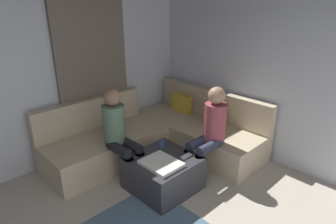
# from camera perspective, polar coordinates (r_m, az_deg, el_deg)

# --- Properties ---
(curtain_panel) EXTENTS (0.06, 1.10, 2.50)m
(curtain_panel) POSITION_cam_1_polar(r_m,az_deg,el_deg) (4.31, -14.66, 8.08)
(curtain_panel) COLOR #726659
(curtain_panel) RESTS_ON ground_plane
(sectional_couch) EXTENTS (2.10, 2.55, 0.87)m
(sectional_couch) POSITION_cam_1_polar(r_m,az_deg,el_deg) (4.37, -1.79, -4.57)
(sectional_couch) COLOR #C6B593
(sectional_couch) RESTS_ON ground_plane
(ottoman) EXTENTS (0.76, 0.76, 0.42)m
(ottoman) POSITION_cam_1_polar(r_m,az_deg,el_deg) (3.60, -1.02, -12.02)
(ottoman) COLOR #333338
(ottoman) RESTS_ON ground_plane
(folded_blanket) EXTENTS (0.44, 0.36, 0.04)m
(folded_blanket) POSITION_cam_1_polar(r_m,az_deg,el_deg) (3.35, -1.37, -10.21)
(folded_blanket) COLOR white
(folded_blanket) RESTS_ON ottoman
(coffee_mug) EXTENTS (0.08, 0.08, 0.10)m
(coffee_mug) POSITION_cam_1_polar(r_m,az_deg,el_deg) (3.72, -1.35, -6.29)
(coffee_mug) COLOR #334C72
(coffee_mug) RESTS_ON ottoman
(game_remote) EXTENTS (0.05, 0.15, 0.02)m
(game_remote) POSITION_cam_1_polar(r_m,az_deg,el_deg) (3.51, 3.64, -8.76)
(game_remote) COLOR white
(game_remote) RESTS_ON ottoman
(person_on_couch_back) EXTENTS (0.30, 0.60, 1.20)m
(person_on_couch_back) POSITION_cam_1_polar(r_m,az_deg,el_deg) (3.69, 8.37, -3.45)
(person_on_couch_back) COLOR #2D3347
(person_on_couch_back) RESTS_ON ground_plane
(person_on_couch_side) EXTENTS (0.60, 0.30, 1.20)m
(person_on_couch_side) POSITION_cam_1_polar(r_m,az_deg,el_deg) (3.65, -9.78, -3.84)
(person_on_couch_side) COLOR black
(person_on_couch_side) RESTS_ON ground_plane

